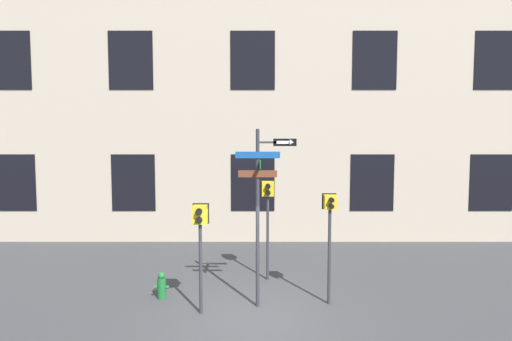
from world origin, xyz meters
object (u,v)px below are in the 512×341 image
object	(u,v)px
pedestrian_signal_across	(266,201)
pedestrian_signal_left	(199,227)
fire_hydrant	(160,286)
street_sign_pole	(259,200)
pedestrian_signal_right	(328,220)

from	to	relation	value
pedestrian_signal_across	pedestrian_signal_left	bearing A→B (deg)	-125.16
pedestrian_signal_left	fire_hydrant	size ratio (longest dim) A/B	3.77
street_sign_pole	pedestrian_signal_across	distance (m)	1.97
pedestrian_signal_right	pedestrian_signal_across	xyz separation A→B (m)	(-1.48, 1.77, 0.20)
pedestrian_signal_left	pedestrian_signal_right	world-z (taller)	pedestrian_signal_right
pedestrian_signal_left	pedestrian_signal_across	size ratio (longest dim) A/B	0.89
pedestrian_signal_left	pedestrian_signal_right	bearing A→B (deg)	10.23
pedestrian_signal_right	fire_hydrant	world-z (taller)	pedestrian_signal_right
street_sign_pole	fire_hydrant	world-z (taller)	street_sign_pole
pedestrian_signal_right	street_sign_pole	bearing A→B (deg)	-174.79
street_sign_pole	pedestrian_signal_left	distance (m)	1.59
street_sign_pole	pedestrian_signal_left	size ratio (longest dim) A/B	1.67
fire_hydrant	pedestrian_signal_left	bearing A→B (deg)	-38.58
pedestrian_signal_across	fire_hydrant	distance (m)	3.71
street_sign_pole	pedestrian_signal_across	size ratio (longest dim) A/B	1.49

